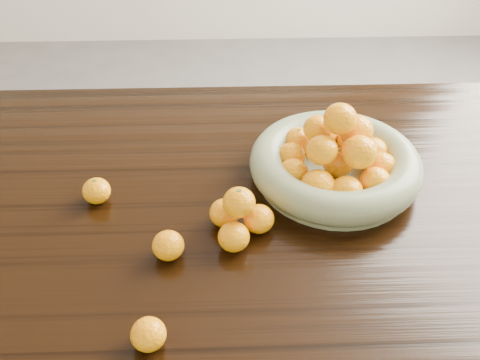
{
  "coord_description": "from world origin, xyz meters",
  "views": [
    {
      "loc": [
        -0.0,
        -0.84,
        1.49
      ],
      "look_at": [
        0.02,
        -0.02,
        0.83
      ],
      "focal_mm": 40.0,
      "sensor_mm": 36.0,
      "label": 1
    }
  ],
  "objects_px": {
    "fruit_bowl": "(335,162)",
    "orange_pyramid": "(239,217)",
    "loose_orange_0": "(97,191)",
    "dining_table": "(229,235)"
  },
  "relations": [
    {
      "from": "fruit_bowl",
      "to": "orange_pyramid",
      "type": "distance_m",
      "value": 0.27
    },
    {
      "from": "fruit_bowl",
      "to": "loose_orange_0",
      "type": "distance_m",
      "value": 0.51
    },
    {
      "from": "orange_pyramid",
      "to": "loose_orange_0",
      "type": "xyz_separation_m",
      "value": [
        -0.29,
        0.11,
        -0.01
      ]
    },
    {
      "from": "dining_table",
      "to": "fruit_bowl",
      "type": "distance_m",
      "value": 0.28
    },
    {
      "from": "dining_table",
      "to": "loose_orange_0",
      "type": "xyz_separation_m",
      "value": [
        -0.27,
        0.02,
        0.12
      ]
    },
    {
      "from": "dining_table",
      "to": "orange_pyramid",
      "type": "distance_m",
      "value": 0.16
    },
    {
      "from": "dining_table",
      "to": "fruit_bowl",
      "type": "height_order",
      "value": "fruit_bowl"
    },
    {
      "from": "orange_pyramid",
      "to": "loose_orange_0",
      "type": "bearing_deg",
      "value": 160.0
    },
    {
      "from": "loose_orange_0",
      "to": "orange_pyramid",
      "type": "bearing_deg",
      "value": -20.0
    },
    {
      "from": "orange_pyramid",
      "to": "loose_orange_0",
      "type": "relative_size",
      "value": 2.19
    }
  ]
}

